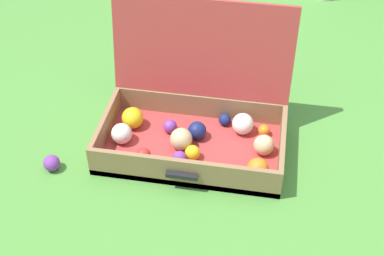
# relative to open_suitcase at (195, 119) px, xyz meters

# --- Properties ---
(ground_plane) EXTENTS (16.00, 16.00, 0.00)m
(ground_plane) POSITION_rel_open_suitcase_xyz_m (0.05, -0.03, -0.11)
(ground_plane) COLOR #4C8C38
(open_suitcase) EXTENTS (0.67, 0.47, 0.49)m
(open_suitcase) POSITION_rel_open_suitcase_xyz_m (0.00, 0.00, 0.00)
(open_suitcase) COLOR #B23838
(open_suitcase) RESTS_ON ground
(stray_ball_on_grass) EXTENTS (0.06, 0.06, 0.06)m
(stray_ball_on_grass) POSITION_rel_open_suitcase_xyz_m (-0.48, -0.24, -0.08)
(stray_ball_on_grass) COLOR purple
(stray_ball_on_grass) RESTS_ON ground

